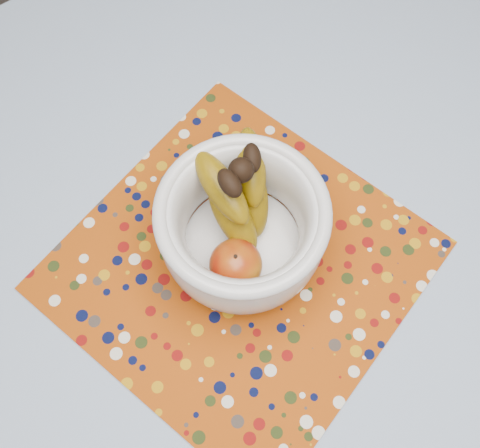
{
  "coord_description": "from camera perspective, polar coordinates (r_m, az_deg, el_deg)",
  "views": [
    {
      "loc": [
        -0.12,
        -0.18,
        1.52
      ],
      "look_at": [
        0.05,
        0.05,
        0.84
      ],
      "focal_mm": 42.0,
      "sensor_mm": 36.0,
      "label": 1
    }
  ],
  "objects": [
    {
      "name": "table",
      "position": [
        0.87,
        -0.56,
        -8.39
      ],
      "size": [
        1.2,
        1.2,
        0.75
      ],
      "color": "brown",
      "rests_on": "ground"
    },
    {
      "name": "fruit_bowl",
      "position": [
        0.74,
        0.37,
        0.52
      ],
      "size": [
        0.24,
        0.23,
        0.18
      ],
      "color": "silver",
      "rests_on": "placemat"
    },
    {
      "name": "placemat",
      "position": [
        0.8,
        -0.05,
        -4.21
      ],
      "size": [
        0.55,
        0.55,
        0.0
      ],
      "primitive_type": "cube",
      "rotation": [
        0.0,
        0.0,
        0.27
      ],
      "color": "#933908",
      "rests_on": "tablecloth"
    },
    {
      "name": "tablecloth",
      "position": [
        0.8,
        -0.62,
        -6.96
      ],
      "size": [
        1.32,
        1.32,
        0.01
      ],
      "primitive_type": "cube",
      "color": "#657DA9",
      "rests_on": "table"
    }
  ]
}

